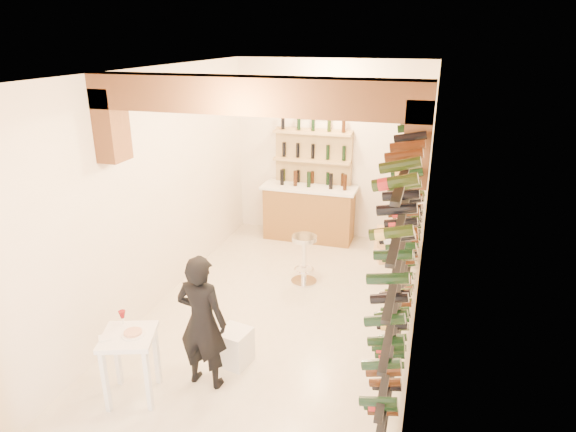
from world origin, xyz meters
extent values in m
plane|color=beige|center=(0.00, 0.00, 0.00)|extent=(6.00, 6.00, 0.00)
cube|color=white|center=(0.00, 3.00, 1.60)|extent=(3.50, 0.02, 3.20)
cube|color=white|center=(0.00, -3.00, 1.60)|extent=(3.50, 0.02, 3.20)
cube|color=white|center=(-1.75, 0.00, 1.60)|extent=(0.02, 6.00, 3.20)
cube|color=white|center=(1.75, 0.00, 1.60)|extent=(0.02, 6.00, 3.20)
cube|color=brown|center=(0.00, 0.00, 3.20)|extent=(3.50, 6.00, 0.02)
cube|color=#A06238|center=(0.00, -1.00, 3.02)|extent=(3.50, 0.35, 0.36)
cube|color=#A06238|center=(-1.63, -1.00, 2.65)|extent=(0.24, 0.35, 0.80)
cube|color=#A06238|center=(1.63, -1.00, 2.65)|extent=(0.24, 0.35, 0.80)
cube|color=black|center=(1.59, 0.00, 0.25)|extent=(0.06, 5.70, 0.03)
cube|color=black|center=(1.59, 0.00, 0.65)|extent=(0.06, 5.70, 0.03)
cube|color=black|center=(1.59, 0.00, 1.05)|extent=(0.06, 5.70, 0.03)
cube|color=black|center=(1.59, 0.00, 1.45)|extent=(0.06, 5.70, 0.03)
cube|color=black|center=(1.59, 0.00, 1.85)|extent=(0.06, 5.70, 0.03)
cube|color=black|center=(1.59, 0.00, 2.25)|extent=(0.06, 5.70, 0.03)
cube|color=black|center=(1.59, 0.00, 2.65)|extent=(0.06, 5.70, 0.03)
cube|color=brown|center=(-0.30, 2.65, 0.48)|extent=(1.60, 0.55, 0.96)
cube|color=white|center=(-0.30, 2.65, 0.98)|extent=(1.70, 0.62, 0.05)
cube|color=tan|center=(-0.30, 2.92, 1.00)|extent=(1.40, 0.10, 2.00)
cube|color=tan|center=(-0.30, 2.82, 0.45)|extent=(1.40, 0.28, 0.04)
cube|color=tan|center=(-0.30, 2.82, 0.95)|extent=(1.40, 0.28, 0.04)
cube|color=tan|center=(-0.30, 2.82, 1.45)|extent=(1.40, 0.28, 0.04)
cube|color=tan|center=(-0.30, 2.82, 1.95)|extent=(1.40, 0.28, 0.04)
cube|color=brown|center=(-0.30, 2.97, 2.45)|extent=(0.70, 0.04, 0.55)
cube|color=#99998C|center=(-0.30, 2.94, 2.45)|extent=(0.60, 0.01, 0.45)
cube|color=white|center=(-0.98, -2.03, 0.73)|extent=(0.66, 0.66, 0.05)
cube|color=white|center=(-1.11, -2.30, 0.35)|extent=(0.05, 0.05, 0.70)
cube|color=white|center=(-0.72, -2.16, 0.35)|extent=(0.05, 0.05, 0.70)
cube|color=white|center=(-1.25, -1.91, 0.35)|extent=(0.05, 0.05, 0.70)
cube|color=white|center=(-0.85, -1.77, 0.35)|extent=(0.05, 0.05, 0.70)
cylinder|color=white|center=(-0.93, -2.01, 0.76)|extent=(0.24, 0.24, 0.01)
cylinder|color=#BF7266|center=(-0.93, -2.01, 0.78)|extent=(0.18, 0.18, 0.02)
cube|color=white|center=(-1.16, -2.15, 0.76)|extent=(0.17, 0.17, 0.01)
cylinder|color=white|center=(-1.13, -1.89, 0.75)|extent=(0.07, 0.07, 0.00)
cylinder|color=white|center=(-1.13, -1.89, 0.80)|extent=(0.01, 0.01, 0.09)
cone|color=#5F080C|center=(-1.13, -1.89, 0.87)|extent=(0.07, 0.07, 0.08)
cube|color=white|center=(-0.19, -1.21, 0.21)|extent=(0.40, 0.40, 0.43)
imported|color=black|center=(-0.37, -1.62, 0.76)|extent=(0.57, 0.39, 1.52)
cylinder|color=silver|center=(0.06, 0.94, 0.01)|extent=(0.40, 0.40, 0.03)
cylinder|color=silver|center=(0.06, 0.94, 0.37)|extent=(0.08, 0.08, 0.69)
cylinder|color=silver|center=(0.06, 0.94, 0.73)|extent=(0.38, 0.38, 0.07)
torus|color=silver|center=(0.06, 0.94, 0.22)|extent=(0.30, 0.30, 0.02)
cube|color=#E1B27B|center=(1.25, 2.12, 0.14)|extent=(0.57, 0.50, 0.29)
cube|color=#E1B27B|center=(1.25, 2.12, 0.42)|extent=(0.52, 0.39, 0.28)
camera|label=1|loc=(1.78, -5.65, 3.59)|focal=30.99mm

